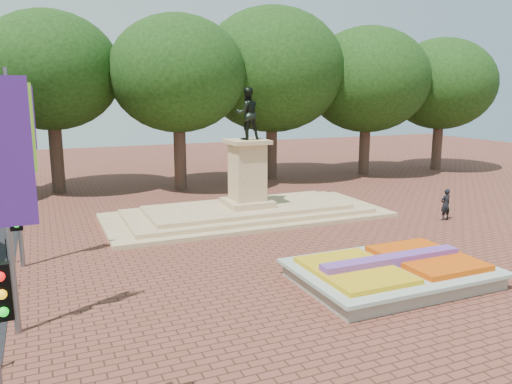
{
  "coord_description": "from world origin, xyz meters",
  "views": [
    {
      "loc": [
        -9.29,
        -14.54,
        6.16
      ],
      "look_at": [
        -1.42,
        3.64,
        2.2
      ],
      "focal_mm": 35.0,
      "sensor_mm": 36.0,
      "label": 1
    }
  ],
  "objects": [
    {
      "name": "banner_poles",
      "position": [
        -10.08,
        -1.31,
        3.88
      ],
      "size": [
        0.88,
        11.17,
        7.0
      ],
      "color": "slate",
      "rests_on": "ground"
    },
    {
      "name": "pedestrian",
      "position": [
        8.67,
        3.59,
        0.79
      ],
      "size": [
        0.59,
        0.4,
        1.57
      ],
      "primitive_type": "imported",
      "rotation": [
        0.0,
        0.0,
        3.18
      ],
      "color": "black",
      "rests_on": "ground"
    },
    {
      "name": "flower_bed",
      "position": [
        1.03,
        -2.0,
        0.38
      ],
      "size": [
        6.3,
        4.3,
        0.91
      ],
      "color": "gray",
      "rests_on": "ground"
    },
    {
      "name": "monument",
      "position": [
        0.0,
        8.0,
        0.88
      ],
      "size": [
        14.0,
        6.0,
        6.4
      ],
      "color": "tan",
      "rests_on": "ground"
    },
    {
      "name": "ground",
      "position": [
        0.0,
        0.0,
        0.0
      ],
      "size": [
        90.0,
        90.0,
        0.0
      ],
      "primitive_type": "plane",
      "color": "brown",
      "rests_on": "ground"
    },
    {
      "name": "tree_row_back",
      "position": [
        2.33,
        18.0,
        6.67
      ],
      "size": [
        44.8,
        8.8,
        10.43
      ],
      "color": "#3D2A21",
      "rests_on": "ground"
    }
  ]
}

